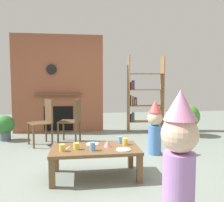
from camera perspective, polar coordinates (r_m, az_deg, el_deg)
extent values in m
plane|color=gray|center=(3.69, -1.51, -15.29)|extent=(12.00, 12.00, 0.00)
cube|color=#935138|center=(6.07, -12.68, 4.02)|extent=(2.20, 0.18, 2.40)
cube|color=black|center=(6.04, -12.61, -4.09)|extent=(0.70, 0.02, 0.60)
cube|color=brown|center=(5.94, -12.75, 1.59)|extent=(1.10, 0.10, 0.04)
cylinder|color=black|center=(5.97, -14.25, 7.34)|extent=(0.24, 0.04, 0.24)
cube|color=olive|center=(5.98, 3.95, 1.72)|extent=(0.02, 0.28, 1.90)
cube|color=olive|center=(6.22, 11.92, 1.74)|extent=(0.02, 0.28, 1.90)
cube|color=olive|center=(6.16, 7.94, -4.78)|extent=(0.86, 0.28, 0.02)
cube|color=olive|center=(6.11, 7.98, -1.08)|extent=(0.86, 0.28, 0.02)
cube|color=olive|center=(6.08, 8.02, 2.67)|extent=(0.86, 0.28, 0.02)
cube|color=olive|center=(6.08, 8.07, 6.44)|extent=(0.86, 0.28, 0.02)
cube|color=#B23333|center=(6.06, 4.49, -3.99)|extent=(0.02, 0.20, 0.17)
cube|color=#3359A5|center=(6.06, 4.82, -3.95)|extent=(0.02, 0.20, 0.18)
cube|color=#3F8C4C|center=(6.07, 5.12, -3.78)|extent=(0.02, 0.20, 0.21)
cube|color=gold|center=(6.01, 4.54, 0.15)|extent=(0.03, 0.20, 0.25)
cube|color=#8C4C99|center=(6.02, 4.99, 0.03)|extent=(0.04, 0.20, 0.22)
cube|color=#D87F3F|center=(6.03, 5.37, -0.27)|extent=(0.02, 0.20, 0.16)
cube|color=#4C4C51|center=(6.04, 5.70, -0.07)|extent=(0.03, 0.20, 0.20)
cube|color=#B23333|center=(5.99, 4.60, 3.67)|extent=(0.03, 0.20, 0.19)
cube|color=#3359A5|center=(6.00, 5.09, 3.85)|extent=(0.03, 0.20, 0.23)
cube|color=brown|center=(3.21, -4.01, -11.41)|extent=(1.16, 0.62, 0.04)
cube|color=brown|center=(3.04, -14.15, -16.41)|extent=(0.07, 0.07, 0.35)
cube|color=brown|center=(3.11, 6.60, -15.80)|extent=(0.07, 0.07, 0.35)
cube|color=brown|center=(3.53, -13.19, -13.33)|extent=(0.07, 0.07, 0.35)
cube|color=brown|center=(3.59, 4.45, -12.91)|extent=(0.07, 0.07, 0.35)
cylinder|color=#669EE0|center=(3.41, 1.96, -9.27)|extent=(0.06, 0.06, 0.09)
cylinder|color=#669EE0|center=(3.07, -4.67, -10.77)|extent=(0.07, 0.07, 0.11)
cylinder|color=#F2CC4C|center=(3.15, -8.49, -10.63)|extent=(0.07, 0.07, 0.09)
cylinder|color=#F2CC4C|center=(3.34, 3.14, -9.66)|extent=(0.07, 0.07, 0.09)
cylinder|color=#F2CC4C|center=(3.10, -11.81, -10.88)|extent=(0.07, 0.07, 0.09)
cylinder|color=white|center=(3.37, -4.72, -10.21)|extent=(0.17, 0.17, 0.01)
cylinder|color=white|center=(3.10, 2.72, -11.51)|extent=(0.18, 0.18, 0.01)
cone|color=pink|center=(3.24, -1.09, -10.11)|extent=(0.10, 0.10, 0.09)
cube|color=silver|center=(3.24, -10.45, -10.94)|extent=(0.06, 0.15, 0.01)
cylinder|color=#B27FCC|center=(2.34, 15.58, -19.28)|extent=(0.29, 0.29, 0.64)
sphere|color=beige|center=(2.19, 15.86, -7.63)|extent=(0.33, 0.33, 0.33)
cone|color=pink|center=(2.15, 16.01, -0.92)|extent=(0.30, 0.30, 0.26)
cylinder|color=#4C7FC6|center=(4.26, 10.14, -9.12)|extent=(0.22, 0.22, 0.50)
sphere|color=beige|center=(4.18, 10.22, -4.05)|extent=(0.26, 0.26, 0.26)
cone|color=#EA4C4C|center=(4.16, 10.26, -1.29)|extent=(0.23, 0.23, 0.21)
cube|color=brown|center=(4.95, -16.84, -5.06)|extent=(0.54, 0.54, 0.02)
cube|color=brown|center=(4.97, -14.86, -2.23)|extent=(0.20, 0.37, 0.45)
cylinder|color=brown|center=(5.11, -19.32, -7.37)|extent=(0.04, 0.04, 0.43)
cylinder|color=brown|center=(4.77, -18.21, -8.20)|extent=(0.04, 0.04, 0.43)
cylinder|color=brown|center=(5.21, -15.46, -7.05)|extent=(0.04, 0.04, 0.43)
cylinder|color=brown|center=(4.88, -14.10, -7.83)|extent=(0.04, 0.04, 0.43)
cube|color=brown|center=(5.00, -10.18, -4.82)|extent=(0.48, 0.48, 0.02)
cube|color=brown|center=(4.92, -8.15, -2.19)|extent=(0.13, 0.40, 0.45)
cylinder|color=brown|center=(5.27, -11.49, -6.85)|extent=(0.04, 0.04, 0.43)
cylinder|color=brown|center=(4.93, -12.76, -7.67)|extent=(0.04, 0.04, 0.43)
cylinder|color=brown|center=(5.17, -7.65, -7.02)|extent=(0.04, 0.04, 0.43)
cylinder|color=brown|center=(4.83, -8.67, -7.87)|extent=(0.04, 0.04, 0.43)
cylinder|color=beige|center=(5.86, 17.63, -6.77)|extent=(0.22, 0.22, 0.24)
sphere|color=#448F32|center=(5.80, 17.72, -3.43)|extent=(0.53, 0.53, 0.53)
cylinder|color=#4C5660|center=(5.64, -24.10, -7.68)|extent=(0.22, 0.22, 0.18)
sphere|color=#2E732F|center=(5.60, -24.19, -5.13)|extent=(0.39, 0.39, 0.39)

